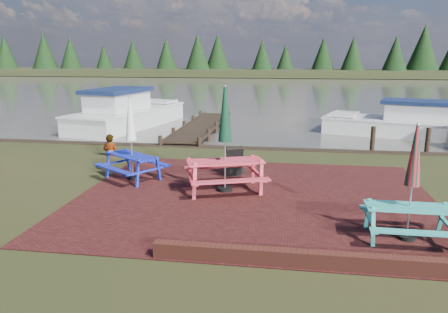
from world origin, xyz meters
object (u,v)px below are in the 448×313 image
at_px(boat_jetty, 127,115).
at_px(boat_near, 402,124).
at_px(picnic_table_blue, 132,151).
at_px(jetty, 201,126).
at_px(picnic_table_red, 225,156).
at_px(person, 110,134).
at_px(chalkboard, 235,162).
at_px(picnic_table_teal, 410,201).

xyz_separation_m(boat_jetty, boat_near, (13.81, -0.39, -0.12)).
height_order(picnic_table_blue, jetty, picnic_table_blue).
xyz_separation_m(picnic_table_red, jetty, (-2.68, 9.84, -0.87)).
relative_size(picnic_table_blue, person, 1.51).
bearing_deg(chalkboard, person, 127.70).
bearing_deg(picnic_table_red, boat_near, 36.79).
bearing_deg(chalkboard, picnic_table_blue, 165.13).
distance_m(picnic_table_red, chalkboard, 1.62).
height_order(picnic_table_blue, boat_jetty, picnic_table_blue).
height_order(picnic_table_red, person, picnic_table_red).
height_order(picnic_table_teal, picnic_table_blue, picnic_table_blue).
relative_size(picnic_table_red, boat_jetty, 0.34).
distance_m(jetty, person, 6.71).
distance_m(picnic_table_blue, boat_near, 13.76).
xyz_separation_m(picnic_table_blue, chalkboard, (2.91, 0.79, -0.40)).
bearing_deg(person, boat_jetty, -69.04).
bearing_deg(person, chalkboard, 161.98).
bearing_deg(picnic_table_teal, boat_jetty, 129.43).
xyz_separation_m(boat_near, person, (-11.61, -6.95, 0.43)).
bearing_deg(picnic_table_teal, picnic_table_blue, 154.53).
bearing_deg(picnic_table_red, picnic_table_teal, -52.20).
bearing_deg(picnic_table_blue, jetty, 123.69).
bearing_deg(person, picnic_table_red, 147.73).
bearing_deg(jetty, picnic_table_red, -74.78).
bearing_deg(chalkboard, boat_near, 22.45).
height_order(picnic_table_teal, person, picnic_table_teal).
height_order(chalkboard, boat_near, boat_near).
xyz_separation_m(picnic_table_red, boat_jetty, (-6.90, 10.83, -0.50)).
bearing_deg(chalkboard, jetty, 78.25).
xyz_separation_m(picnic_table_blue, person, (-1.85, 2.74, -0.05)).
relative_size(chalkboard, jetty, 0.09).
height_order(picnic_table_blue, person, picnic_table_blue).
bearing_deg(jetty, boat_near, 3.56).
height_order(picnic_table_red, boat_near, picnic_table_red).
height_order(chalkboard, jetty, chalkboard).
bearing_deg(picnic_table_teal, picnic_table_red, 147.73).
distance_m(chalkboard, person, 5.16).
distance_m(boat_near, person, 13.54).
bearing_deg(picnic_table_red, jetty, 85.51).
bearing_deg(chalkboard, boat_jetty, 96.83).
xyz_separation_m(jetty, boat_jetty, (-4.22, 0.99, 0.37)).
xyz_separation_m(picnic_table_blue, jetty, (0.17, 9.10, -0.72)).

